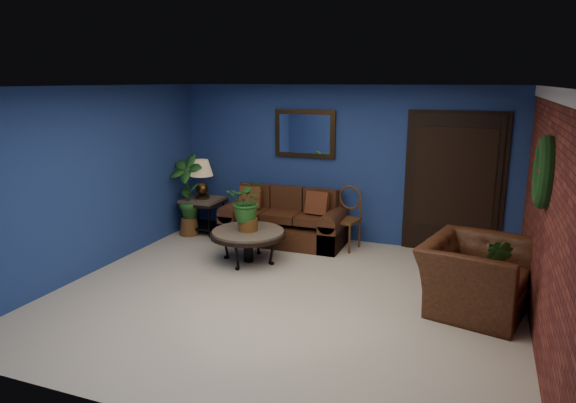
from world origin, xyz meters
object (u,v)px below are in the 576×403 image
at_px(armchair, 475,276).
at_px(sofa, 285,224).
at_px(table_lamp, 202,174).
at_px(side_chair, 347,213).
at_px(end_table, 203,206).
at_px(coffee_table, 248,234).

bearing_deg(armchair, sofa, 74.93).
bearing_deg(armchair, table_lamp, 83.99).
bearing_deg(sofa, side_chair, 2.65).
bearing_deg(end_table, sofa, 0.91).
distance_m(side_chair, armchair, 2.55).
bearing_deg(table_lamp, side_chair, 1.61).
distance_m(coffee_table, table_lamp, 1.84).
bearing_deg(coffee_table, table_lamp, 141.70).
height_order(coffee_table, table_lamp, table_lamp).
bearing_deg(table_lamp, coffee_table, -38.30).
bearing_deg(table_lamp, sofa, 0.91).
height_order(coffee_table, end_table, end_table).
xyz_separation_m(end_table, armchair, (4.45, -1.59, -0.06)).
xyz_separation_m(coffee_table, side_chair, (1.15, 1.15, 0.14)).
distance_m(sofa, armchair, 3.36).
bearing_deg(side_chair, sofa, -166.11).
relative_size(end_table, side_chair, 0.67).
relative_size(sofa, table_lamp, 3.06).
bearing_deg(armchair, side_chair, 63.04).
bearing_deg(end_table, side_chair, 1.61).
xyz_separation_m(table_lamp, side_chair, (2.52, 0.07, -0.46)).
xyz_separation_m(sofa, side_chair, (1.01, 0.05, 0.26)).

